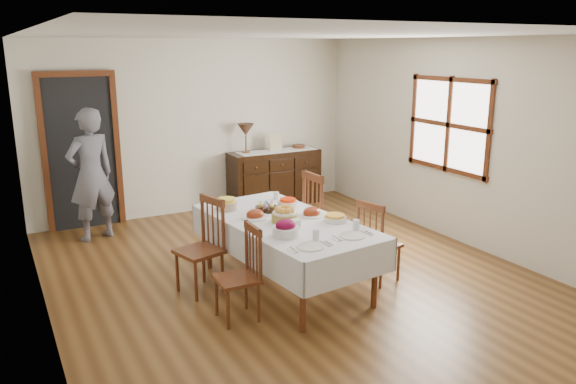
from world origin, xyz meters
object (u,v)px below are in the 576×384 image
chair_left_far (203,245)px  chair_right_near (377,241)px  chair_left_near (242,273)px  person (91,171)px  dining_table (285,228)px  sideboard (274,178)px  table_lamp (246,130)px  chair_right_far (323,215)px

chair_left_far → chair_right_near: chair_left_far is taller
chair_left_near → person: bearing=-163.4°
dining_table → chair_right_near: 1.01m
sideboard → table_lamp: size_ratio=3.19×
chair_left_near → table_lamp: size_ratio=1.96×
chair_right_far → chair_left_far: bearing=96.1°
chair_right_near → chair_right_far: chair_right_far is taller
chair_right_near → sideboard: bearing=-21.7°
chair_left_far → table_lamp: table_lamp is taller
chair_right_near → chair_right_far: 0.90m
chair_left_near → chair_right_near: chair_right_near is taller
person → table_lamp: bearing=170.8°
dining_table → table_lamp: bearing=66.9°
table_lamp → chair_left_near: bearing=-114.9°
chair_left_near → chair_right_far: chair_right_far is taller
chair_left_far → chair_right_near: bearing=53.0°
chair_right_near → table_lamp: bearing=-13.5°
chair_left_near → chair_left_far: chair_left_far is taller
chair_left_near → chair_right_near: 1.62m
table_lamp → person: bearing=-170.7°
chair_left_near → chair_left_far: size_ratio=0.91×
chair_left_far → table_lamp: size_ratio=2.15×
chair_right_far → person: bearing=47.0°
chair_right_near → table_lamp: (-0.04, 3.30, 0.77)m
chair_right_far → person: 3.08m
chair_left_far → person: (-0.71, 2.24, 0.43)m
chair_right_near → sideboard: 3.29m
sideboard → table_lamp: 0.92m
chair_left_far → sideboard: bearing=124.7°
dining_table → table_lamp: (0.88, 2.94, 0.58)m
sideboard → chair_right_far: bearing=-103.4°
chair_left_far → sideboard: (2.15, 2.59, -0.06)m
chair_right_far → table_lamp: bearing=-3.7°
chair_right_near → person: person is taller
chair_right_far → person: person is taller
person → sideboard: bearing=168.7°
dining_table → person: bearing=114.0°
chair_right_near → chair_right_far: (-0.14, 0.88, 0.08)m
chair_right_far → table_lamp: size_ratio=2.31×
dining_table → person: size_ratio=1.22×
chair_right_near → sideboard: (0.43, 3.27, -0.02)m
chair_right_far → dining_table: bearing=122.3°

